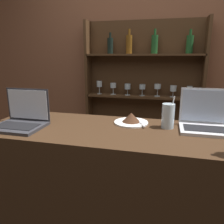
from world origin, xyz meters
TOP-DOWN VIEW (x-y plane):
  - bar_counter at (0.00, 0.29)m, footprint 1.74×0.58m
  - back_wall at (0.00, 1.59)m, footprint 7.00×0.06m
  - back_shelf at (-0.02, 1.51)m, footprint 1.27×0.18m
  - laptop_near at (-0.64, 0.21)m, footprint 0.30×0.24m
  - laptop_far at (0.48, 0.43)m, footprint 0.31×0.23m
  - cake_plate at (0.02, 0.44)m, footprint 0.22×0.22m
  - water_glass at (0.25, 0.40)m, footprint 0.08×0.08m

SIDE VIEW (x-z plane):
  - bar_counter at x=0.00m, z-range 0.00..1.00m
  - back_shelf at x=-0.02m, z-range 0.05..1.86m
  - cake_plate at x=0.02m, z-range 0.99..1.06m
  - laptop_near at x=-0.64m, z-range 0.93..1.16m
  - laptop_far at x=0.48m, z-range 0.93..1.17m
  - water_glass at x=0.25m, z-range 0.98..1.18m
  - back_wall at x=0.00m, z-range 0.00..2.70m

